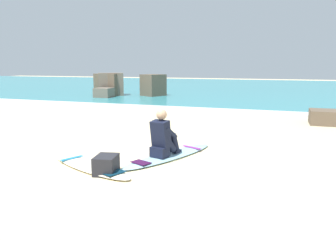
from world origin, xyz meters
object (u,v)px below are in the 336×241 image
(surfer_seated, at_px, (163,138))
(beach_bag, at_px, (106,165))
(shoreline_rock, at_px, (324,117))
(surfboard_spare_near, at_px, (90,166))
(surfboard_main, at_px, (170,155))

(surfer_seated, distance_m, beach_bag, 1.37)
(shoreline_rock, relative_size, beach_bag, 1.96)
(beach_bag, bearing_deg, surfboard_spare_near, 158.56)
(surfer_seated, relative_size, surfboard_spare_near, 0.42)
(surfer_seated, xyz_separation_m, surfboard_spare_near, (-1.05, -1.03, -0.40))
(shoreline_rock, xyz_separation_m, beach_bag, (-4.05, -6.67, -0.07))
(surfer_seated, height_order, beach_bag, surfer_seated)
(surfboard_spare_near, height_order, beach_bag, beach_bag)
(surfer_seated, distance_m, shoreline_rock, 6.46)
(surfboard_main, relative_size, beach_bag, 5.43)
(surfboard_main, xyz_separation_m, shoreline_rock, (3.35, 5.30, 0.19))
(shoreline_rock, bearing_deg, surfer_seated, -122.11)
(surfboard_main, height_order, surfer_seated, surfer_seated)
(surfboard_spare_near, bearing_deg, surfboard_main, 46.54)
(surfboard_spare_near, xyz_separation_m, beach_bag, (0.44, -0.17, 0.12))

